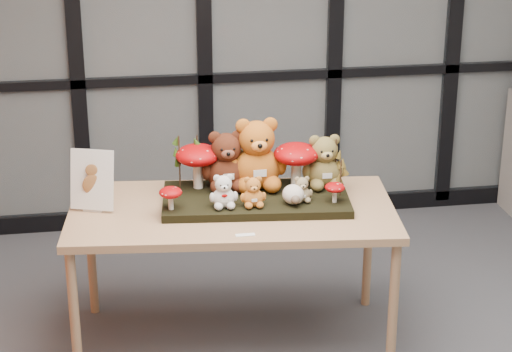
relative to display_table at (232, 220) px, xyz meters
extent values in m
plane|color=beige|center=(0.50, 1.70, 0.67)|extent=(5.00, 0.00, 5.00)
cube|color=#2D383F|center=(0.50, 1.67, 0.67)|extent=(4.90, 0.02, 2.70)
cube|color=black|center=(0.50, 1.67, -0.67)|extent=(4.90, 0.06, 0.12)
cube|color=black|center=(0.50, 1.67, 0.32)|extent=(4.90, 0.06, 0.06)
cube|color=black|center=(-0.80, 1.67, 0.67)|extent=(0.10, 0.06, 2.70)
cube|color=black|center=(0.05, 1.67, 0.67)|extent=(0.10, 0.06, 2.70)
cube|color=black|center=(0.95, 1.67, 0.67)|extent=(0.10, 0.06, 2.70)
cube|color=black|center=(1.80, 1.67, 0.67)|extent=(0.10, 0.06, 2.70)
cube|color=tan|center=(0.00, 0.00, 0.04)|extent=(1.77, 1.02, 0.04)
cylinder|color=tan|center=(-0.83, -0.29, -0.35)|extent=(0.05, 0.05, 0.75)
cylinder|color=tan|center=(-0.76, 0.45, -0.35)|extent=(0.05, 0.05, 0.75)
cylinder|color=tan|center=(0.76, -0.45, -0.35)|extent=(0.05, 0.05, 0.75)
cylinder|color=tan|center=(0.83, 0.29, -0.35)|extent=(0.05, 0.05, 0.75)
cube|color=black|center=(0.13, 0.05, 0.09)|extent=(1.02, 0.59, 0.04)
cube|color=silver|center=(-0.71, 0.10, 0.07)|extent=(0.11, 0.09, 0.01)
cube|color=white|center=(-0.71, 0.10, 0.23)|extent=(0.24, 0.14, 0.31)
ellipsoid|color=brown|center=(-0.71, 0.09, 0.21)|extent=(0.10, 0.01, 0.11)
ellipsoid|color=brown|center=(-0.71, 0.09, 0.29)|extent=(0.06, 0.01, 0.06)
cube|color=white|center=(0.02, -0.34, 0.07)|extent=(0.10, 0.03, 0.00)
camera|label=1|loc=(-0.59, -4.41, 1.95)|focal=65.00mm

